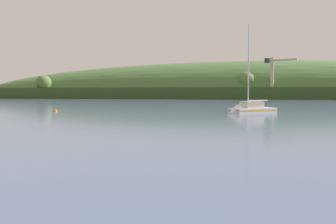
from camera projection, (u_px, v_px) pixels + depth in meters
far_shoreline_hill at (253, 97)px, 205.69m from camera, size 452.42×112.74×42.48m
dockside_crane at (273, 79)px, 174.45m from camera, size 14.99×7.25×20.21m
sailboat_midwater_white at (248, 111)px, 56.55m from camera, size 8.16×8.08×15.05m
mooring_buoy_foreground at (55, 111)px, 62.04m from camera, size 0.64×0.64×0.72m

